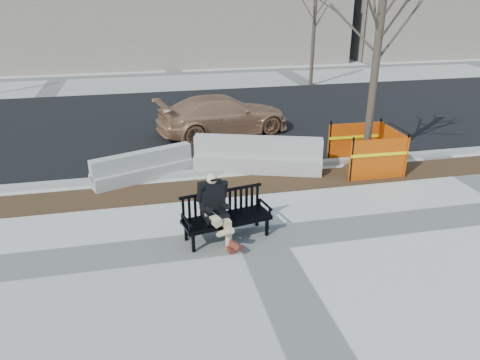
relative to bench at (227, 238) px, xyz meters
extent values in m
plane|color=beige|center=(0.63, -0.17, 0.00)|extent=(120.00, 120.00, 0.00)
cube|color=#47301C|center=(0.63, 2.43, 0.00)|extent=(40.00, 1.20, 0.02)
cube|color=black|center=(0.63, 8.63, 0.00)|extent=(60.00, 10.40, 0.01)
cube|color=#9E9B93|center=(0.63, 3.38, 0.06)|extent=(60.00, 0.25, 0.12)
imported|color=#A87654|center=(1.22, 6.84, 0.00)|extent=(4.65, 2.56, 1.28)
camera|label=1|loc=(-1.47, -7.85, 4.64)|focal=34.58mm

